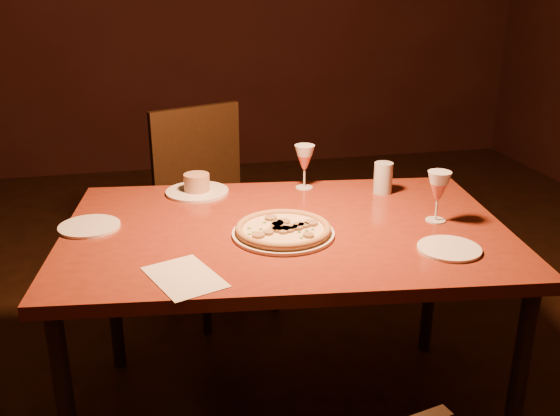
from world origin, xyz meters
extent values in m
cube|color=maroon|center=(0.28, 0.23, 0.75)|extent=(1.53, 1.08, 0.04)
cylinder|color=black|center=(-0.32, 0.70, 0.36)|extent=(0.05, 0.05, 0.73)
cylinder|color=black|center=(0.88, -0.25, 0.36)|extent=(0.05, 0.05, 0.73)
cylinder|color=black|center=(0.98, 0.55, 0.36)|extent=(0.05, 0.05, 0.73)
cube|color=black|center=(0.17, 1.11, 0.49)|extent=(0.60, 0.60, 0.04)
cube|color=black|center=(0.08, 1.31, 0.74)|extent=(0.44, 0.20, 0.44)
cylinder|color=black|center=(0.06, 0.87, 0.24)|extent=(0.04, 0.04, 0.47)
cylinder|color=black|center=(-0.08, 1.22, 0.24)|extent=(0.04, 0.04, 0.47)
cylinder|color=black|center=(0.41, 1.01, 0.24)|extent=(0.04, 0.04, 0.47)
cylinder|color=black|center=(0.27, 1.36, 0.24)|extent=(0.04, 0.04, 0.47)
cylinder|color=white|center=(0.26, 0.16, 0.77)|extent=(0.32, 0.32, 0.01)
cylinder|color=beige|center=(0.26, 0.16, 0.79)|extent=(0.29, 0.29, 0.01)
torus|color=tan|center=(0.26, 0.16, 0.79)|extent=(0.30, 0.30, 0.02)
cylinder|color=white|center=(0.03, 0.62, 0.77)|extent=(0.23, 0.23, 0.01)
cylinder|color=#A37A5D|center=(0.03, 0.62, 0.81)|extent=(0.10, 0.10, 0.06)
cylinder|color=#B3BBC3|center=(0.71, 0.48, 0.83)|extent=(0.07, 0.07, 0.12)
cylinder|color=white|center=(-0.35, 0.35, 0.77)|extent=(0.20, 0.20, 0.01)
cylinder|color=white|center=(0.72, -0.06, 0.77)|extent=(0.19, 0.19, 0.01)
cube|color=beige|center=(-0.07, -0.07, 0.77)|extent=(0.24, 0.28, 0.00)
camera|label=1|loc=(-0.14, -1.61, 1.55)|focal=40.00mm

